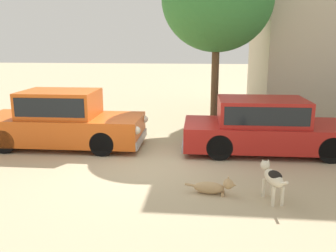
{
  "coord_description": "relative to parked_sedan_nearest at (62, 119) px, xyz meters",
  "views": [
    {
      "loc": [
        1.26,
        -7.82,
        2.81
      ],
      "look_at": [
        0.48,
        0.2,
        0.9
      ],
      "focal_mm": 37.95,
      "sensor_mm": 36.0,
      "label": 1
    }
  ],
  "objects": [
    {
      "name": "parked_sedan_nearest",
      "position": [
        0.0,
        0.0,
        0.0
      ],
      "size": [
        4.46,
        1.72,
        1.54
      ],
      "rotation": [
        0.0,
        0.0,
        0.01
      ],
      "color": "#D15619",
      "rests_on": "ground_plane"
    },
    {
      "name": "stray_dog_spotted",
      "position": [
        4.05,
        -2.82,
        -0.61
      ],
      "size": [
        0.98,
        0.27,
        0.35
      ],
      "rotation": [
        0.0,
        0.0,
        6.19
      ],
      "color": "tan",
      "rests_on": "ground_plane"
    },
    {
      "name": "parked_sedan_second",
      "position": [
        5.46,
        0.02,
        -0.05
      ],
      "size": [
        4.55,
        1.8,
        1.4
      ],
      "rotation": [
        0.0,
        0.0,
        0.01
      ],
      "color": "#AD1E19",
      "rests_on": "ground_plane"
    },
    {
      "name": "stray_dog_tan",
      "position": [
        5.09,
        -2.99,
        -0.31
      ],
      "size": [
        0.37,
        1.01,
        0.67
      ],
      "rotation": [
        0.0,
        0.0,
        1.82
      ],
      "color": "beige",
      "rests_on": "ground_plane"
    },
    {
      "name": "ground_plane",
      "position": [
        2.54,
        -1.31,
        -0.75
      ],
      "size": [
        80.0,
        80.0,
        0.0
      ],
      "primitive_type": "plane",
      "color": "tan"
    }
  ]
}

